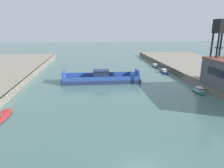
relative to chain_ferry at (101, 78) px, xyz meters
The scene contains 5 objects.
chain_ferry is the anchor object (origin of this frame).
moored_boat_mid_left 30.25m from the chain_ferry, 41.88° to the left, with size 2.52×6.58×1.20m.
moored_boat_mid_right 24.03m from the chain_ferry, 22.72° to the left, with size 2.19×5.83×1.25m.
moored_boat_far_left 25.59m from the chain_ferry, 28.20° to the right, with size 2.00×5.53×1.34m.
crane_tower 31.74m from the chain_ferry, 20.68° to the right, with size 2.92×2.92×15.13m.
Camera 1 is at (-5.41, -17.42, 15.05)m, focal length 32.15 mm.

